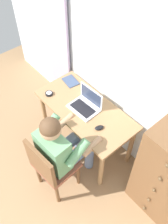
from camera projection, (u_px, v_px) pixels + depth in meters
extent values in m
cube|color=silver|center=(131.00, 71.00, 2.44)|extent=(4.80, 0.05, 2.50)
cube|color=#B29EBC|center=(57.00, 36.00, 3.11)|extent=(0.47, 0.03, 2.21)
cube|color=#9E754C|center=(85.00, 109.00, 2.84)|extent=(1.24, 0.60, 0.03)
cylinder|color=#9E754C|center=(44.00, 112.00, 3.29)|extent=(0.06, 0.06, 0.69)
cylinder|color=#9E754C|center=(101.00, 170.00, 2.73)|extent=(0.06, 0.06, 0.69)
cylinder|color=#9E754C|center=(72.00, 95.00, 3.49)|extent=(0.06, 0.06, 0.69)
cylinder|color=#9E754C|center=(131.00, 146.00, 2.94)|extent=(0.06, 0.06, 0.69)
cube|color=brown|center=(168.00, 176.00, 2.40)|extent=(0.58, 0.40, 1.21)
sphere|color=brown|center=(144.00, 208.00, 2.68)|extent=(0.04, 0.04, 0.04)
sphere|color=brown|center=(149.00, 200.00, 2.49)|extent=(0.04, 0.04, 0.04)
sphere|color=brown|center=(154.00, 190.00, 2.31)|extent=(0.04, 0.04, 0.04)
sphere|color=brown|center=(160.00, 179.00, 2.12)|extent=(0.04, 0.04, 0.04)
sphere|color=brown|center=(167.00, 165.00, 1.94)|extent=(0.04, 0.04, 0.04)
cube|color=brown|center=(56.00, 164.00, 2.67)|extent=(0.45, 0.43, 0.05)
cube|color=brown|center=(40.00, 164.00, 2.40)|extent=(0.42, 0.07, 0.42)
cylinder|color=brown|center=(78.00, 175.00, 2.84)|extent=(0.04, 0.04, 0.42)
cylinder|color=brown|center=(59.00, 156.00, 3.00)|extent=(0.04, 0.04, 0.42)
cylinder|color=brown|center=(57.00, 193.00, 2.69)|extent=(0.04, 0.04, 0.42)
cylinder|color=brown|center=(38.00, 173.00, 2.85)|extent=(0.04, 0.04, 0.42)
cylinder|color=#6B84AD|center=(77.00, 155.00, 2.69)|extent=(0.17, 0.41, 0.14)
cylinder|color=#6B84AD|center=(66.00, 145.00, 2.77)|extent=(0.17, 0.41, 0.14)
cylinder|color=#6B84AD|center=(89.00, 155.00, 2.97)|extent=(0.11, 0.11, 0.49)
cylinder|color=#6B84AD|center=(79.00, 146.00, 3.05)|extent=(0.11, 0.11, 0.49)
cube|color=#609366|center=(53.00, 151.00, 2.45)|extent=(0.37, 0.22, 0.46)
cylinder|color=#609366|center=(78.00, 153.00, 2.34)|extent=(0.11, 0.30, 0.25)
cylinder|color=#609366|center=(49.00, 127.00, 2.55)|extent=(0.11, 0.30, 0.25)
cylinder|color=tan|center=(92.00, 146.00, 2.52)|extent=(0.09, 0.27, 0.11)
cylinder|color=tan|center=(64.00, 122.00, 2.72)|extent=(0.09, 0.27, 0.11)
sphere|color=tan|center=(50.00, 130.00, 2.18)|extent=(0.20, 0.20, 0.20)
sphere|color=#513823|center=(50.00, 128.00, 2.16)|extent=(0.20, 0.20, 0.20)
cube|color=silver|center=(83.00, 108.00, 2.81)|extent=(0.35, 0.26, 0.02)
cube|color=black|center=(83.00, 108.00, 2.80)|extent=(0.29, 0.17, 0.00)
cube|color=silver|center=(91.00, 96.00, 2.78)|extent=(0.34, 0.03, 0.22)
cube|color=#2D3851|center=(91.00, 96.00, 2.78)|extent=(0.31, 0.02, 0.18)
ellipsoid|color=black|center=(99.00, 128.00, 2.62)|extent=(0.09, 0.11, 0.03)
cylinder|color=black|center=(49.00, 94.00, 2.96)|extent=(0.09, 0.09, 0.03)
cylinder|color=silver|center=(49.00, 93.00, 2.95)|extent=(0.06, 0.06, 0.00)
cube|color=#3D4C6B|center=(71.00, 81.00, 3.12)|extent=(0.23, 0.18, 0.01)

